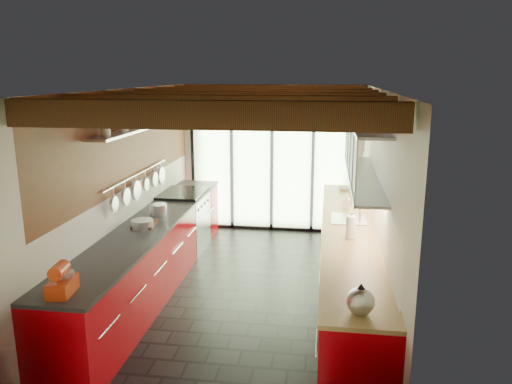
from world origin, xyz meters
TOP-DOWN VIEW (x-y plane):
  - ground at (0.00, 0.00)m, footprint 5.50×5.50m
  - room_shell at (0.00, 0.00)m, footprint 5.50×5.50m
  - ceiling_beams at (-0.00, 0.38)m, footprint 3.14×5.06m
  - glass_door at (0.00, 2.69)m, footprint 2.95×0.10m
  - left_counter at (-1.28, 0.00)m, footprint 0.68×5.00m
  - range_stove at (-1.28, 1.45)m, footprint 0.66×0.90m
  - right_counter at (1.27, 0.00)m, footprint 0.68×5.00m
  - sink_assembly at (1.29, 0.40)m, footprint 0.45×0.52m
  - upper_cabinets_right at (1.43, 0.30)m, footprint 0.34×3.00m
  - left_wall_fixtures at (-1.47, 0.25)m, footprint 0.28×2.60m
  - stand_mixer at (-1.27, -2.24)m, footprint 0.22×0.34m
  - pot_large at (-1.27, 0.26)m, footprint 0.28×0.28m
  - pot_small at (-1.27, -0.33)m, footprint 0.34×0.34m
  - cutting_board at (-1.27, -0.25)m, footprint 0.28×0.37m
  - kettle at (1.27, -2.25)m, footprint 0.24×0.29m
  - paper_towel at (1.27, -0.37)m, footprint 0.14×0.14m
  - soap_bottle at (1.27, 0.93)m, footprint 0.12×0.12m
  - bowl at (1.27, 2.10)m, footprint 0.22×0.22m

SIDE VIEW (x-z plane):
  - ground at x=0.00m, z-range 0.00..0.00m
  - right_counter at x=1.27m, z-range 0.00..0.92m
  - left_counter at x=-1.28m, z-range 0.00..0.92m
  - range_stove at x=-1.28m, z-range -0.01..0.96m
  - cutting_board at x=-1.27m, z-range 0.92..0.95m
  - bowl at x=1.27m, z-range 0.92..0.97m
  - sink_assembly at x=1.29m, z-range 0.75..1.17m
  - pot_small at x=-1.27m, z-range 0.92..1.02m
  - pot_large at x=-1.27m, z-range 0.92..1.07m
  - soap_bottle at x=1.27m, z-range 0.92..1.14m
  - stand_mixer at x=-1.27m, z-range 0.89..1.18m
  - kettle at x=1.27m, z-range 0.90..1.17m
  - paper_towel at x=1.27m, z-range 0.89..1.21m
  - room_shell at x=0.00m, z-range -1.10..4.40m
  - glass_door at x=0.00m, z-range 0.21..3.11m
  - left_wall_fixtures at x=-1.47m, z-range 1.32..2.28m
  - upper_cabinets_right at x=1.43m, z-range 0.35..3.35m
  - ceiling_beams at x=0.00m, z-range 0.01..4.91m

